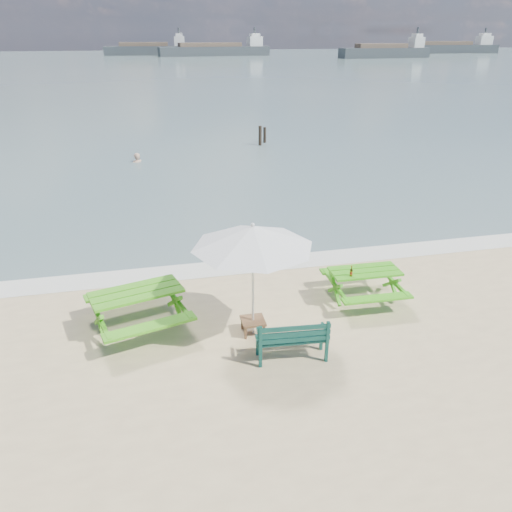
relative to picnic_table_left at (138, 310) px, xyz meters
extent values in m
plane|color=slate|center=(2.42, 82.81, -0.41)|extent=(300.00, 300.00, 0.00)
cube|color=silver|center=(2.42, 2.41, -0.40)|extent=(22.00, 0.90, 0.01)
cube|color=#409B17|center=(0.00, 0.00, 0.42)|extent=(1.94, 1.28, 0.06)
cube|color=#409B17|center=(-0.22, 0.81, 0.08)|extent=(1.80, 0.77, 0.06)
cube|color=#409B17|center=(0.22, -0.81, 0.08)|extent=(1.80, 0.77, 0.06)
cube|color=#409B17|center=(0.00, 0.00, -0.03)|extent=(1.88, 1.41, 0.76)
cube|color=#3CA218|center=(4.95, 0.09, 0.30)|extent=(1.56, 0.76, 0.05)
cube|color=#3CA218|center=(4.97, 0.81, 0.01)|extent=(1.55, 0.31, 0.05)
cube|color=#3CA218|center=(4.93, -0.63, 0.01)|extent=(1.55, 0.31, 0.05)
cube|color=#3CA218|center=(4.95, 0.09, -0.08)|extent=(1.47, 0.91, 0.66)
cube|color=#0E3C33|center=(2.75, -1.67, 0.00)|extent=(1.35, 0.51, 0.04)
cube|color=#0E3C33|center=(2.73, -1.87, 0.23)|extent=(1.32, 0.15, 0.34)
cube|color=#0E3C33|center=(2.75, -1.67, -0.20)|extent=(1.26, 0.56, 0.41)
cube|color=brown|center=(2.23, -0.69, -0.13)|extent=(0.48, 0.48, 0.05)
cube|color=brown|center=(2.23, -0.69, -0.28)|extent=(0.42, 0.42, 0.26)
cylinder|color=silver|center=(2.23, -0.69, 0.71)|extent=(0.05, 0.05, 2.24)
cone|color=silver|center=(2.23, -0.69, 1.69)|extent=(2.38, 2.38, 0.42)
cylinder|color=#8A5414|center=(4.53, -0.11, 0.40)|extent=(0.06, 0.06, 0.14)
cylinder|color=#8A5414|center=(4.53, -0.11, 0.53)|extent=(0.03, 0.03, 0.07)
cylinder|color=#AA2213|center=(4.53, -0.11, 0.40)|extent=(0.06, 0.06, 0.06)
imported|color=tan|center=(0.07, 14.62, -0.82)|extent=(0.70, 0.60, 1.63)
cylinder|color=black|center=(6.53, 16.93, 0.00)|extent=(0.17, 0.17, 1.22)
cylinder|color=black|center=(6.93, 17.53, -0.10)|extent=(0.15, 0.15, 1.03)
cube|color=#32393C|center=(82.76, 122.09, 0.59)|extent=(29.26, 6.42, 2.20)
cube|color=silver|center=(93.75, 121.16, 2.79)|extent=(3.72, 3.28, 2.20)
cube|color=#32393C|center=(55.13, 102.01, 0.59)|extent=(20.73, 4.76, 2.20)
cube|color=silver|center=(62.95, 102.30, 2.79)|extent=(2.58, 3.09, 2.20)
cube|color=#32393C|center=(3.82, 127.83, 0.59)|extent=(21.26, 5.69, 2.20)
cube|color=silver|center=(11.78, 127.19, 2.79)|extent=(2.76, 3.19, 2.20)
cube|color=#32393C|center=(19.49, 119.82, 0.59)|extent=(27.17, 6.99, 2.20)
cube|color=silver|center=(29.64, 120.97, 2.79)|extent=(3.54, 3.34, 2.20)
camera|label=1|loc=(0.39, -9.06, 5.17)|focal=35.00mm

